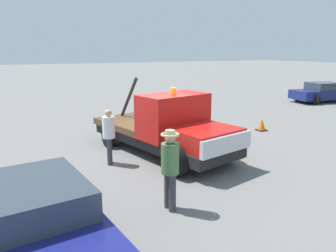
{
  "coord_description": "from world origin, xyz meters",
  "views": [
    {
      "loc": [
        9.84,
        -4.7,
        3.48
      ],
      "look_at": [
        0.5,
        0.0,
        1.05
      ],
      "focal_mm": 35.0,
      "sensor_mm": 36.0,
      "label": 1
    }
  ],
  "objects_px": {
    "tow_truck": "(168,129)",
    "person_at_hood": "(109,133)",
    "traffic_cone": "(262,125)",
    "parked_car_navy": "(326,92)",
    "foreground_car": "(38,224)",
    "person_near_truck": "(170,164)"
  },
  "relations": [
    {
      "from": "tow_truck",
      "to": "person_at_hood",
      "type": "distance_m",
      "value": 2.03
    },
    {
      "from": "tow_truck",
      "to": "traffic_cone",
      "type": "bearing_deg",
      "value": 90.39
    },
    {
      "from": "parked_car_navy",
      "to": "person_at_hood",
      "type": "bearing_deg",
      "value": -152.77
    },
    {
      "from": "foreground_car",
      "to": "person_near_truck",
      "type": "xyz_separation_m",
      "value": [
        -0.6,
        2.78,
        0.43
      ]
    },
    {
      "from": "parked_car_navy",
      "to": "traffic_cone",
      "type": "relative_size",
      "value": 9.23
    },
    {
      "from": "person_near_truck",
      "to": "parked_car_navy",
      "type": "distance_m",
      "value": 19.05
    },
    {
      "from": "parked_car_navy",
      "to": "traffic_cone",
      "type": "distance_m",
      "value": 10.69
    },
    {
      "from": "person_at_hood",
      "to": "person_near_truck",
      "type": "bearing_deg",
      "value": 111.94
    },
    {
      "from": "foreground_car",
      "to": "parked_car_navy",
      "type": "distance_m",
      "value": 21.79
    },
    {
      "from": "tow_truck",
      "to": "foreground_car",
      "type": "height_order",
      "value": "tow_truck"
    },
    {
      "from": "foreground_car",
      "to": "parked_car_navy",
      "type": "bearing_deg",
      "value": 110.12
    },
    {
      "from": "tow_truck",
      "to": "person_near_truck",
      "type": "distance_m",
      "value": 3.9
    },
    {
      "from": "foreground_car",
      "to": "parked_car_navy",
      "type": "xyz_separation_m",
      "value": [
        -9.77,
        19.48,
        -0.0
      ]
    },
    {
      "from": "tow_truck",
      "to": "traffic_cone",
      "type": "relative_size",
      "value": 11.16
    },
    {
      "from": "tow_truck",
      "to": "person_at_hood",
      "type": "height_order",
      "value": "tow_truck"
    },
    {
      "from": "traffic_cone",
      "to": "person_near_truck",
      "type": "bearing_deg",
      "value": -55.81
    },
    {
      "from": "foreground_car",
      "to": "person_near_truck",
      "type": "relative_size",
      "value": 2.81
    },
    {
      "from": "person_near_truck",
      "to": "parked_car_navy",
      "type": "xyz_separation_m",
      "value": [
        -9.16,
        16.7,
        -0.43
      ]
    },
    {
      "from": "foreground_car",
      "to": "person_at_hood",
      "type": "relative_size",
      "value": 2.96
    },
    {
      "from": "person_near_truck",
      "to": "person_at_hood",
      "type": "xyz_separation_m",
      "value": [
        -3.53,
        -0.31,
        -0.07
      ]
    },
    {
      "from": "traffic_cone",
      "to": "person_at_hood",
      "type": "bearing_deg",
      "value": -80.59
    },
    {
      "from": "tow_truck",
      "to": "foreground_car",
      "type": "xyz_separation_m",
      "value": [
        4.11,
        -4.5,
        -0.26
      ]
    }
  ]
}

